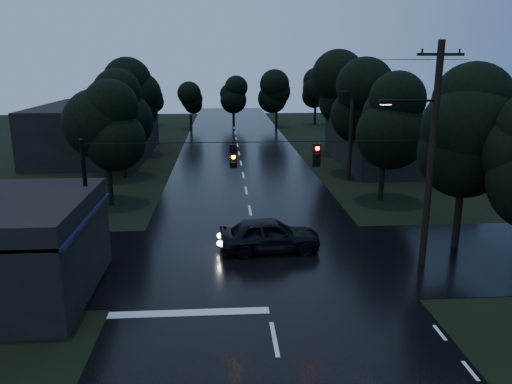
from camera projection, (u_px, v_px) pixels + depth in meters
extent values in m
cube|color=black|center=(243.00, 175.00, 41.01)|extent=(12.00, 120.00, 0.02)
cube|color=black|center=(259.00, 260.00, 23.65)|extent=(60.00, 9.00, 0.02)
cube|color=black|center=(8.00, 219.00, 19.29)|extent=(6.00, 7.00, 0.12)
cube|color=black|center=(87.00, 218.00, 19.48)|extent=(0.30, 7.00, 0.15)
cylinder|color=black|center=(62.00, 292.00, 17.01)|extent=(0.10, 0.10, 3.00)
cylinder|color=black|center=(103.00, 233.00, 22.80)|extent=(0.10, 0.10, 3.00)
cube|color=#FFC566|center=(76.00, 249.00, 18.21)|extent=(0.06, 1.60, 0.50)
cube|color=#FFC566|center=(94.00, 225.00, 20.82)|extent=(0.06, 1.20, 0.50)
cube|color=black|center=(395.00, 140.00, 45.22)|extent=(10.00, 14.00, 4.40)
cube|color=black|center=(97.00, 130.00, 49.11)|extent=(10.00, 16.00, 5.00)
cylinder|color=black|center=(431.00, 158.00, 21.90)|extent=(0.30, 0.30, 10.00)
cube|color=black|center=(441.00, 54.00, 20.77)|extent=(2.00, 0.12, 0.12)
cylinder|color=black|center=(411.00, 101.00, 21.19)|extent=(2.20, 0.10, 0.10)
cube|color=black|center=(386.00, 102.00, 21.13)|extent=(0.60, 0.25, 0.18)
cube|color=#FFB266|center=(386.00, 104.00, 21.15)|extent=(0.45, 0.18, 0.03)
cylinder|color=black|center=(351.00, 132.00, 38.67)|extent=(0.30, 0.30, 7.50)
cube|color=black|center=(353.00, 91.00, 37.86)|extent=(2.00, 0.12, 0.12)
cylinder|color=black|center=(87.00, 208.00, 21.43)|extent=(0.18, 0.18, 6.00)
cylinder|color=black|center=(261.00, 142.00, 21.20)|extent=(15.00, 0.03, 0.03)
cube|color=black|center=(233.00, 156.00, 21.28)|extent=(0.32, 0.25, 1.00)
sphere|color=orange|center=(233.00, 157.00, 21.13)|extent=(0.18, 0.18, 0.18)
cube|color=black|center=(317.00, 155.00, 21.51)|extent=(0.32, 0.25, 1.00)
sphere|color=#FF0C07|center=(317.00, 156.00, 21.37)|extent=(0.18, 0.18, 0.18)
cylinder|color=black|center=(457.00, 221.00, 24.91)|extent=(0.36, 0.36, 2.80)
sphere|color=black|center=(464.00, 154.00, 24.04)|extent=(4.48, 4.48, 4.48)
sphere|color=black|center=(467.00, 129.00, 23.73)|extent=(4.48, 4.48, 4.48)
sphere|color=black|center=(470.00, 103.00, 23.43)|extent=(4.48, 4.48, 4.48)
cylinder|color=black|center=(110.00, 187.00, 32.40)|extent=(0.36, 0.36, 2.45)
sphere|color=black|center=(107.00, 141.00, 31.64)|extent=(3.92, 3.92, 3.92)
sphere|color=black|center=(105.00, 125.00, 31.37)|extent=(3.92, 3.92, 3.92)
sphere|color=black|center=(104.00, 108.00, 31.10)|extent=(3.92, 3.92, 3.92)
cylinder|color=black|center=(124.00, 161.00, 40.05)|extent=(0.36, 0.36, 2.62)
sphere|color=black|center=(121.00, 122.00, 39.24)|extent=(4.20, 4.20, 4.20)
sphere|color=black|center=(120.00, 107.00, 38.95)|extent=(4.20, 4.20, 4.20)
sphere|color=black|center=(119.00, 93.00, 38.67)|extent=(4.20, 4.20, 4.20)
cylinder|color=black|center=(137.00, 141.00, 49.64)|extent=(0.36, 0.36, 2.80)
sphere|color=black|center=(135.00, 106.00, 48.77)|extent=(4.48, 4.48, 4.48)
sphere|color=black|center=(134.00, 94.00, 48.47)|extent=(4.48, 4.48, 4.48)
sphere|color=black|center=(133.00, 81.00, 48.16)|extent=(4.48, 4.48, 4.48)
cylinder|color=black|center=(382.00, 181.00, 33.55)|extent=(0.36, 0.36, 2.62)
sphere|color=black|center=(385.00, 134.00, 32.73)|extent=(4.20, 4.20, 4.20)
sphere|color=black|center=(386.00, 117.00, 32.44)|extent=(4.20, 4.20, 4.20)
sphere|color=black|center=(387.00, 99.00, 32.16)|extent=(4.20, 4.20, 4.20)
cylinder|color=black|center=(359.00, 157.00, 41.28)|extent=(0.36, 0.36, 2.80)
sphere|color=black|center=(361.00, 116.00, 40.41)|extent=(4.48, 4.48, 4.48)
sphere|color=black|center=(362.00, 101.00, 40.11)|extent=(4.48, 4.48, 4.48)
sphere|color=black|center=(363.00, 86.00, 39.80)|extent=(4.48, 4.48, 4.48)
cylinder|color=black|center=(339.00, 138.00, 50.94)|extent=(0.36, 0.36, 2.97)
sphere|color=black|center=(340.00, 102.00, 50.02)|extent=(4.76, 4.76, 4.76)
sphere|color=black|center=(341.00, 89.00, 49.70)|extent=(4.76, 4.76, 4.76)
sphere|color=black|center=(341.00, 76.00, 49.37)|extent=(4.76, 4.76, 4.76)
imported|color=black|center=(270.00, 235.00, 24.56)|extent=(5.11, 2.33, 1.70)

